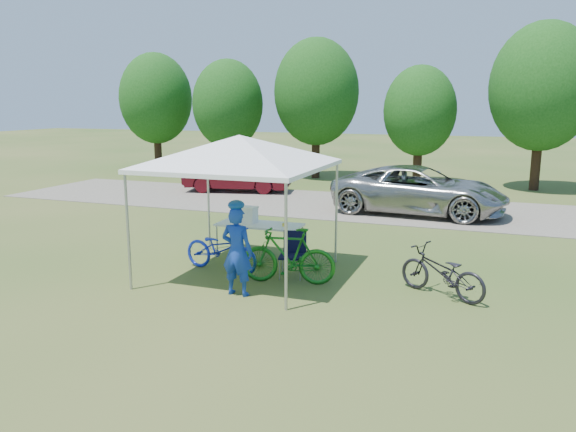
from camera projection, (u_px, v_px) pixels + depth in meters
name	position (u px, v px, depth m)	size (l,w,h in m)	color
ground	(241.00, 274.00, 11.04)	(100.00, 100.00, 0.00)	#2D5119
gravel_strip	(345.00, 205.00, 18.39)	(24.00, 5.00, 0.02)	gray
canopy	(239.00, 139.00, 10.52)	(4.53, 4.53, 3.00)	#A5A5AA
treeline	(376.00, 97.00, 23.35)	(24.89, 4.28, 6.30)	#382314
folding_table	(260.00, 226.00, 12.10)	(1.84, 0.77, 0.76)	white
folding_chair	(293.00, 250.00, 10.87)	(0.53, 0.55, 0.88)	black
cooler	(246.00, 215.00, 12.17)	(0.49, 0.33, 0.35)	white
ice_cream_cup	(284.00, 225.00, 11.84)	(0.08, 0.08, 0.06)	yellow
cyclist	(237.00, 251.00, 9.73)	(0.57, 0.38, 1.57)	#13369E
bike_blue	(221.00, 249.00, 11.20)	(0.59, 1.70, 0.89)	#162BC6
bike_green	(288.00, 256.00, 10.41)	(0.50, 1.77, 1.06)	#166418
bike_dark	(442.00, 272.00, 9.72)	(0.58, 1.67, 0.88)	black
minivan	(419.00, 190.00, 16.90)	(2.38, 5.15, 1.43)	#A9A9A5
sedan	(237.00, 174.00, 21.13)	(1.37, 3.94, 1.30)	#470B13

